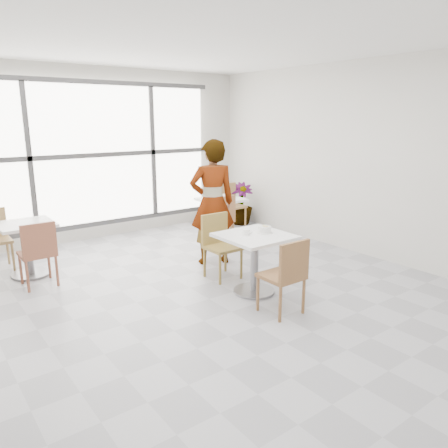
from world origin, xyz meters
TOP-DOWN VIEW (x-y plane):
  - floor at (0.00, 0.00)m, footprint 7.00×7.00m
  - ceiling at (0.00, 0.00)m, footprint 7.00×7.00m
  - wall_back at (0.00, 3.50)m, footprint 6.00×0.00m
  - wall_right at (3.00, 0.00)m, footprint 0.00×7.00m
  - window at (0.00, 3.44)m, footprint 4.60×0.07m
  - main_table at (0.58, -0.16)m, footprint 0.80×0.80m
  - chair_near at (0.44, -0.85)m, footprint 0.42×0.42m
  - chair_far at (0.56, 0.56)m, footprint 0.42×0.42m
  - oatmeal_bowl at (0.74, -0.16)m, footprint 0.21×0.21m
  - coffee_cup at (0.50, -0.09)m, footprint 0.16×0.13m
  - person at (0.83, 1.09)m, footprint 0.78×0.65m
  - bg_table_left at (-1.52, 2.17)m, footprint 0.70×0.70m
  - bg_table_right at (1.68, 2.02)m, footprint 0.70×0.70m
  - bg_chair_left_near at (-1.52, 1.63)m, footprint 0.42×0.42m
  - bg_chair_right_near at (1.46, 1.72)m, footprint 0.42×0.42m
  - bg_chair_right_far at (2.37, 2.66)m, footprint 0.42×0.42m
  - plant_right at (2.70, 2.72)m, footprint 0.63×0.63m

SIDE VIEW (x-z plane):
  - floor at x=0.00m, z-range 0.00..0.00m
  - plant_right at x=2.70m, z-range 0.00..0.85m
  - bg_table_left at x=-1.52m, z-range 0.11..0.86m
  - bg_table_right at x=1.68m, z-range 0.11..0.86m
  - chair_near at x=0.44m, z-range 0.07..0.94m
  - chair_far at x=0.56m, z-range 0.07..0.94m
  - bg_chair_left_near at x=-1.52m, z-range 0.07..0.94m
  - bg_chair_right_near at x=1.46m, z-range 0.07..0.94m
  - bg_chair_right_far at x=2.37m, z-range 0.07..0.94m
  - main_table at x=0.58m, z-range 0.15..0.90m
  - coffee_cup at x=0.50m, z-range 0.75..0.81m
  - oatmeal_bowl at x=0.74m, z-range 0.75..0.84m
  - person at x=0.83m, z-range 0.00..1.85m
  - window at x=0.00m, z-range 0.24..2.76m
  - wall_back at x=0.00m, z-range -1.50..4.50m
  - wall_right at x=3.00m, z-range -2.00..5.00m
  - ceiling at x=0.00m, z-range 3.00..3.00m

